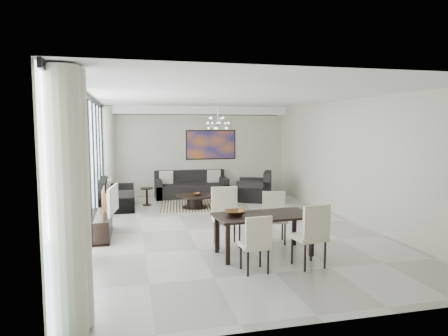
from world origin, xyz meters
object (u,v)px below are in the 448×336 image
object	(u,v)px
coffee_table	(195,201)
tv_console	(101,226)
television	(108,200)
dining_table	(264,219)
sofa_main	(191,188)

from	to	relation	value
coffee_table	tv_console	bearing A→B (deg)	-134.08
television	dining_table	world-z (taller)	television
sofa_main	tv_console	distance (m)	4.90
television	dining_table	bearing A→B (deg)	-117.22
coffee_table	television	size ratio (longest dim) A/B	1.03
coffee_table	sofa_main	size ratio (longest dim) A/B	0.44
tv_console	television	size ratio (longest dim) A/B	1.50
coffee_table	tv_console	size ratio (longest dim) A/B	0.69
tv_console	sofa_main	bearing A→B (deg)	58.98
tv_console	dining_table	distance (m)	3.45
tv_console	dining_table	world-z (taller)	dining_table
sofa_main	television	size ratio (longest dim) A/B	2.33
tv_console	dining_table	bearing A→B (deg)	-32.61
tv_console	television	xyz separation A→B (m)	(0.16, 0.08, 0.51)
sofa_main	tv_console	world-z (taller)	sofa_main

